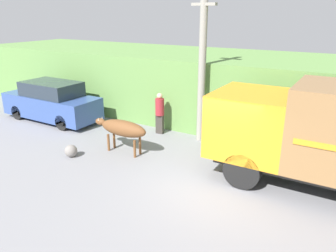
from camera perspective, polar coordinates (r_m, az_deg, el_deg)
name	(u,v)px	position (r m, az deg, el deg)	size (l,w,h in m)	color
ground_plane	(213,181)	(9.90, 7.88, -9.52)	(60.00, 60.00, 0.00)	gray
hillside_embankment	(271,92)	(14.90, 17.47, 5.63)	(32.00, 5.79, 2.93)	#608C47
building_backdrop	(188,92)	(14.79, 3.58, 5.98)	(4.64, 2.70, 2.70)	#99ADB7
brown_cow	(122,129)	(11.53, -7.94, -0.45)	(2.19, 0.57, 1.19)	brown
parked_suv	(51,102)	(15.91, -19.64, 3.96)	(4.75, 1.73, 1.80)	#334C8C
pedestrian_on_hill	(160,112)	(13.27, -1.44, 2.52)	(0.40, 0.40, 1.70)	#38332D
utility_pole	(202,64)	(12.19, 5.97, 10.61)	(0.90, 0.27, 5.68)	gray
roadside_rock	(71,151)	(11.78, -16.55, -4.18)	(0.43, 0.43, 0.43)	gray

